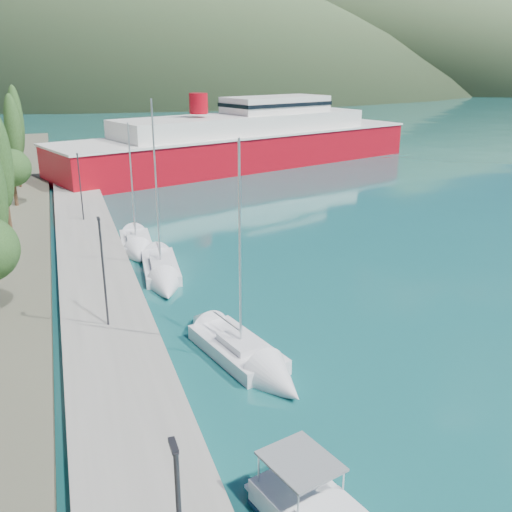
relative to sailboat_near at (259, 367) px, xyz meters
name	(u,v)px	position (x,y,z in m)	size (l,w,h in m)	color
ground	(104,129)	(2.40, 113.27, -0.33)	(1400.00, 1400.00, 0.00)	#165B5B
quay	(92,259)	(-6.60, 19.27, 0.07)	(5.00, 88.00, 0.80)	gray
hills_near	(217,6)	(100.44, 365.77, 48.85)	(1010.00, 520.00, 115.00)	#435935
tree_row	(0,178)	(-12.71, 25.15, 5.62)	(3.80, 61.90, 11.24)	#47301E
lamp_posts	(101,261)	(-6.60, 7.60, 3.75)	(0.15, 43.82, 6.06)	#2D2D33
sailboat_near	(259,367)	(0.00, 0.00, 0.00)	(4.47, 8.93, 12.32)	silver
sailboat_mid	(163,278)	(-2.22, 13.65, -0.01)	(3.26, 9.40, 13.26)	silver
sailboat_far	(137,249)	(-2.98, 20.84, -0.02)	(2.93, 7.70, 11.10)	silver
ferry	(246,143)	(18.07, 56.53, 3.09)	(57.40, 29.19, 11.22)	#A00613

